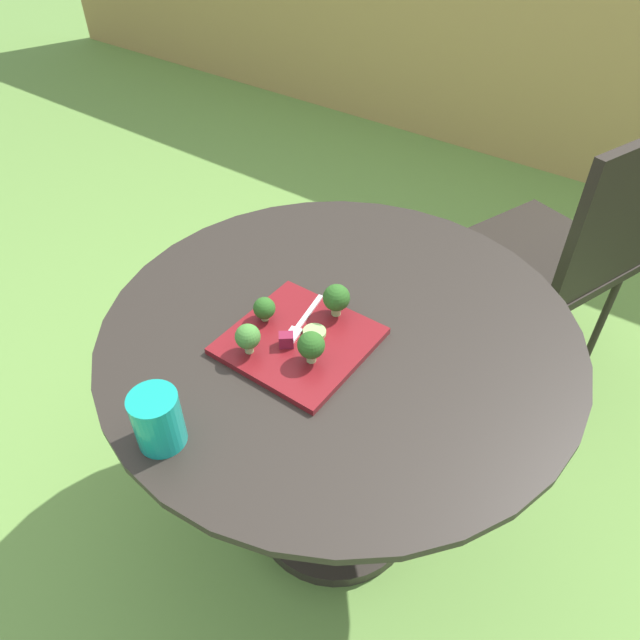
# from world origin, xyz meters

# --- Properties ---
(ground_plane) EXTENTS (12.00, 12.00, 0.00)m
(ground_plane) POSITION_xyz_m (0.00, 0.00, 0.00)
(ground_plane) COLOR #669342
(bamboo_fence) EXTENTS (8.00, 0.08, 1.33)m
(bamboo_fence) POSITION_xyz_m (0.00, 2.32, 0.67)
(bamboo_fence) COLOR #A8894C
(bamboo_fence) RESTS_ON ground_plane
(patio_table) EXTENTS (0.97, 0.97, 0.71)m
(patio_table) POSITION_xyz_m (0.00, 0.00, 0.48)
(patio_table) COLOR #28231E
(patio_table) RESTS_ON ground_plane
(patio_chair) EXTENTS (0.56, 0.56, 0.90)m
(patio_chair) POSITION_xyz_m (0.24, 0.86, 0.53)
(patio_chair) COLOR black
(patio_chair) RESTS_ON ground_plane
(salad_plate) EXTENTS (0.26, 0.26, 0.01)m
(salad_plate) POSITION_xyz_m (-0.04, -0.09, 0.71)
(salad_plate) COLOR maroon
(salad_plate) RESTS_ON patio_table
(drinking_glass) EXTENTS (0.08, 0.08, 0.11)m
(drinking_glass) POSITION_xyz_m (-0.08, -0.40, 0.75)
(drinking_glass) COLOR #149989
(drinking_glass) RESTS_ON patio_table
(fork) EXTENTS (0.05, 0.15, 0.00)m
(fork) POSITION_xyz_m (-0.06, -0.05, 0.72)
(fork) COLOR silver
(fork) RESTS_ON salad_plate
(broccoli_floret_0) EXTENTS (0.05, 0.05, 0.07)m
(broccoli_floret_0) POSITION_xyz_m (0.02, -0.12, 0.76)
(broccoli_floret_0) COLOR #99B770
(broccoli_floret_0) RESTS_ON salad_plate
(broccoli_floret_1) EXTENTS (0.04, 0.04, 0.05)m
(broccoli_floret_1) POSITION_xyz_m (-0.13, -0.08, 0.75)
(broccoli_floret_1) COLOR #99B770
(broccoli_floret_1) RESTS_ON salad_plate
(broccoli_floret_2) EXTENTS (0.05, 0.05, 0.07)m
(broccoli_floret_2) POSITION_xyz_m (-0.02, 0.01, 0.76)
(broccoli_floret_2) COLOR #99B770
(broccoli_floret_2) RESTS_ON salad_plate
(broccoli_floret_3) EXTENTS (0.05, 0.05, 0.06)m
(broccoli_floret_3) POSITION_xyz_m (-0.09, -0.17, 0.76)
(broccoli_floret_3) COLOR #99B770
(broccoli_floret_3) RESTS_ON salad_plate
(cucumber_slice_0) EXTENTS (0.05, 0.05, 0.01)m
(cucumber_slice_0) POSITION_xyz_m (-0.02, -0.06, 0.73)
(cucumber_slice_0) COLOR #8EB766
(cucumber_slice_0) RESTS_ON salad_plate
(beet_chunk_0) EXTENTS (0.04, 0.03, 0.03)m
(beet_chunk_0) POSITION_xyz_m (-0.05, -0.12, 0.74)
(beet_chunk_0) COLOR maroon
(beet_chunk_0) RESTS_ON salad_plate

